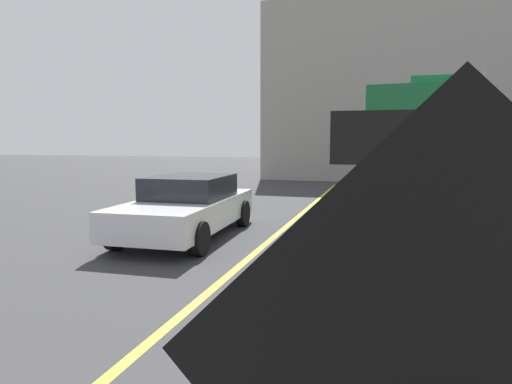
% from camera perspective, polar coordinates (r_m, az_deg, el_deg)
% --- Properties ---
extents(lane_center_stripe, '(0.14, 36.00, 0.01)m').
position_cam_1_polar(lane_center_stripe, '(5.08, -13.75, -18.58)').
color(lane_center_stripe, yellow).
rests_on(lane_center_stripe, ground).
extents(arrow_board_trailer, '(1.60, 1.84, 2.70)m').
position_cam_1_polar(arrow_board_trailer, '(8.06, 15.22, -5.57)').
color(arrow_board_trailer, orange).
rests_on(arrow_board_trailer, ground).
extents(box_truck, '(2.74, 6.78, 3.49)m').
position_cam_1_polar(box_truck, '(13.73, 20.14, 5.05)').
color(box_truck, black).
rests_on(box_truck, ground).
extents(pickup_car, '(2.16, 4.61, 1.38)m').
position_cam_1_polar(pickup_car, '(9.97, -9.01, -1.86)').
color(pickup_car, silver).
rests_on(pickup_car, ground).
extents(highway_guide_sign, '(2.79, 0.29, 5.00)m').
position_cam_1_polar(highway_guide_sign, '(19.18, 25.38, 9.79)').
color(highway_guide_sign, gray).
rests_on(highway_guide_sign, ground).
extents(far_building_block, '(19.78, 8.45, 9.85)m').
position_cam_1_polar(far_building_block, '(28.28, 23.26, 11.73)').
color(far_building_block, gray).
rests_on(far_building_block, ground).
extents(traffic_cone_mid_lane, '(0.36, 0.36, 0.68)m').
position_cam_1_polar(traffic_cone_mid_lane, '(5.78, 12.52, -11.84)').
color(traffic_cone_mid_lane, black).
rests_on(traffic_cone_mid_lane, ground).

